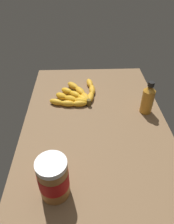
% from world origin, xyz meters
% --- Properties ---
extents(ground_plane, '(0.94, 0.61, 0.04)m').
position_xyz_m(ground_plane, '(0.00, 0.00, -0.02)').
color(ground_plane, brown).
extents(banana_bunch, '(0.24, 0.23, 0.03)m').
position_xyz_m(banana_bunch, '(-0.17, -0.07, 0.02)').
color(banana_bunch, gold).
rests_on(banana_bunch, ground_plane).
extents(peanut_butter_jar, '(0.09, 0.09, 0.14)m').
position_xyz_m(peanut_butter_jar, '(0.33, -0.14, 0.07)').
color(peanut_butter_jar, '#9E602D').
rests_on(peanut_butter_jar, ground_plane).
extents(honey_bottle, '(0.05, 0.05, 0.16)m').
position_xyz_m(honey_bottle, '(-0.05, 0.23, 0.07)').
color(honey_bottle, '#C78126').
rests_on(honey_bottle, ground_plane).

